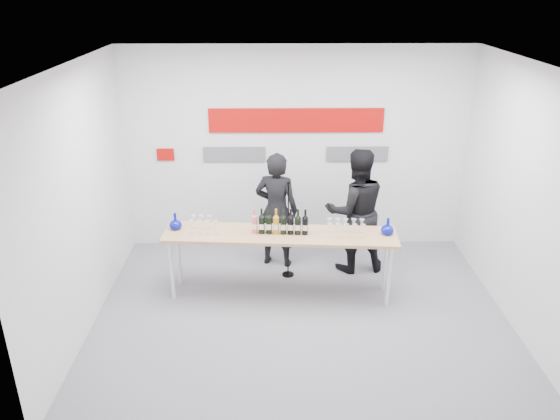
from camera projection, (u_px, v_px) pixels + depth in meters
The scene contains 12 objects.
ground at pixel (301, 315), 6.71m from camera, with size 5.00×5.00×0.00m, color slate.
back_wall at pixel (296, 150), 7.96m from camera, with size 5.00×0.04×3.00m, color silver.
signage at pixel (292, 130), 7.81m from camera, with size 3.38×0.02×0.79m.
tasting_table at pixel (280, 238), 6.84m from camera, with size 2.95×0.79×0.88m.
wine_bottles at pixel (280, 221), 6.74m from camera, with size 0.71×0.12×0.33m.
decanter_left at pixel (175, 221), 6.89m from camera, with size 0.16×0.16×0.21m, color #070E8C, non-canonical shape.
decanter_right at pixel (388, 226), 6.75m from camera, with size 0.16×0.16×0.21m, color #070E8C, non-canonical shape.
glasses_left at pixel (203, 225), 6.82m from camera, with size 0.36×0.24×0.18m.
glasses_right at pixel (346, 228), 6.73m from camera, with size 0.47×0.25×0.18m.
presenter_left at pixel (277, 210), 7.60m from camera, with size 0.61×0.40×1.66m, color black.
presenter_right at pixel (356, 211), 7.46m from camera, with size 0.86×0.67×1.76m, color black.
mic_stand at pixel (288, 248), 7.43m from camera, with size 0.16×0.16×1.40m.
Camera 1 is at (-0.33, -5.66, 3.81)m, focal length 35.00 mm.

